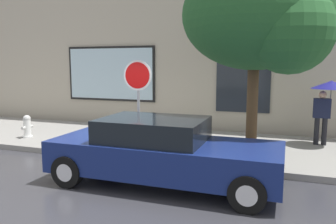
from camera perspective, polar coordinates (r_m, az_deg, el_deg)
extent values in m
plane|color=#333338|center=(7.50, -7.22, -10.83)|extent=(60.00, 60.00, 0.00)
cube|color=gray|center=(10.14, 0.46, -5.32)|extent=(20.00, 4.00, 0.15)
cube|color=#B2A893|center=(12.31, 4.40, 13.06)|extent=(20.00, 0.40, 7.00)
cube|color=black|center=(13.28, -9.63, 6.36)|extent=(3.66, 0.06, 2.07)
cube|color=silver|center=(13.26, -9.69, 6.36)|extent=(3.50, 0.03, 1.91)
cube|color=#262B33|center=(11.72, 12.46, 4.34)|extent=(1.80, 0.04, 1.80)
cone|color=#99999E|center=(11.49, 19.66, 10.98)|extent=(0.22, 0.24, 0.24)
cube|color=navy|center=(6.88, -0.67, -7.49)|extent=(4.59, 1.71, 0.63)
cube|color=black|center=(6.84, -2.48, -2.93)|extent=(2.06, 1.50, 0.45)
cylinder|color=black|center=(7.33, 14.60, -8.85)|extent=(0.64, 0.22, 0.64)
cylinder|color=silver|center=(7.33, 14.60, -8.85)|extent=(0.35, 0.24, 0.35)
cylinder|color=black|center=(5.85, 13.19, -13.20)|extent=(0.64, 0.22, 0.64)
cylinder|color=silver|center=(5.85, 13.19, -13.20)|extent=(0.35, 0.24, 0.35)
cylinder|color=black|center=(8.35, -10.12, -6.63)|extent=(0.64, 0.22, 0.64)
cylinder|color=silver|center=(8.35, -10.12, -6.63)|extent=(0.35, 0.24, 0.35)
cylinder|color=black|center=(7.09, -16.49, -9.52)|extent=(0.64, 0.22, 0.64)
cylinder|color=silver|center=(7.09, -16.49, -9.52)|extent=(0.35, 0.24, 0.35)
cylinder|color=white|center=(11.43, -22.55, -2.52)|extent=(0.22, 0.22, 0.59)
sphere|color=#BBBBB7|center=(11.38, -22.62, -1.06)|extent=(0.23, 0.23, 0.23)
cylinder|color=#BBBBB7|center=(11.31, -23.09, -2.51)|extent=(0.09, 0.12, 0.09)
cylinder|color=#BBBBB7|center=(11.54, -22.02, -2.25)|extent=(0.09, 0.12, 0.09)
cylinder|color=white|center=(11.48, -22.47, -3.82)|extent=(0.30, 0.30, 0.06)
cylinder|color=black|center=(10.52, 23.67, -2.96)|extent=(0.14, 0.14, 0.77)
cylinder|color=black|center=(10.53, 24.77, -3.00)|extent=(0.14, 0.14, 0.77)
cube|color=#191E38|center=(10.43, 24.43, 0.58)|extent=(0.45, 0.22, 0.55)
sphere|color=tan|center=(10.39, 24.55, 2.65)|extent=(0.21, 0.21, 0.21)
cylinder|color=#4C4C51|center=(10.42, 25.61, 1.89)|extent=(0.02, 0.02, 0.90)
cone|color=navy|center=(10.39, 25.75, 4.15)|extent=(1.08, 1.08, 0.22)
cylinder|color=#4C3823|center=(8.36, 13.94, 0.70)|extent=(0.26, 0.26, 2.47)
ellipsoid|color=#235628|center=(8.38, 14.46, 15.63)|extent=(3.43, 2.91, 2.57)
sphere|color=#235628|center=(7.86, 19.79, 12.79)|extent=(1.88, 1.88, 1.88)
cylinder|color=gray|center=(8.69, -4.96, 0.75)|extent=(0.07, 0.07, 2.34)
cylinder|color=white|center=(8.59, -5.14, 6.15)|extent=(0.76, 0.02, 0.76)
cylinder|color=red|center=(8.58, -5.18, 6.15)|extent=(0.66, 0.02, 0.66)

